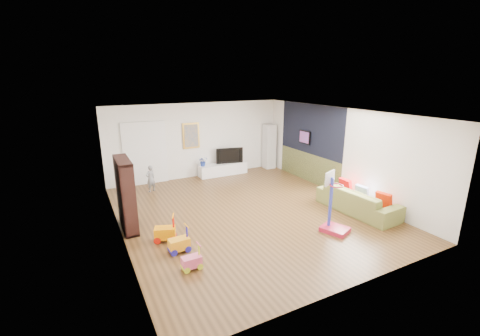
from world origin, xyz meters
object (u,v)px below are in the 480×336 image
sofa (358,200)px  basketball_hoop (337,203)px  bookshelf (126,194)px  media_console (223,169)px

sofa → basketball_hoop: basketball_hoop is taller
bookshelf → sofa: bearing=-17.7°
media_console → sofa: sofa is taller
media_console → basketball_hoop: bearing=-85.5°
bookshelf → basketball_hoop: size_ratio=1.18×
media_console → bookshelf: bearing=-142.8°
sofa → basketball_hoop: (-1.37, -0.61, 0.41)m
media_console → bookshelf: size_ratio=1.07×
media_console → bookshelf: (-3.91, -2.98, 0.65)m
bookshelf → sofa: 6.05m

